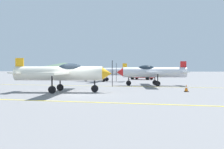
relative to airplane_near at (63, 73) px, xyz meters
The scene contains 9 objects.
ground_plane 2.29m from the airplane_near, 43.45° to the right, with size 400.00×400.00×0.00m, color slate.
apron_line_near 5.39m from the airplane_near, 76.00° to the right, with size 80.00×0.16×0.01m, color yellow.
apron_line_far 7.48m from the airplane_near, 80.14° to the left, with size 80.00×0.16×0.01m, color yellow.
airplane_near is the anchor object (origin of this frame).
airplane_mid 11.05m from the airplane_near, 54.96° to the left, with size 7.76×8.88×2.66m.
airplane_far 16.87m from the airplane_near, 94.54° to the left, with size 7.66×8.83×2.66m.
car_sedan 24.92m from the airplane_near, 81.08° to the left, with size 4.65×3.09×1.62m.
traffic_cone_front 9.77m from the airplane_near, 14.11° to the left, with size 0.36×0.36×0.59m.
hill_left 157.02m from the airplane_near, 113.95° to the left, with size 70.24×70.24×6.91m, color #4C6651.
Camera 1 is at (6.49, -15.93, 1.75)m, focal length 38.08 mm.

